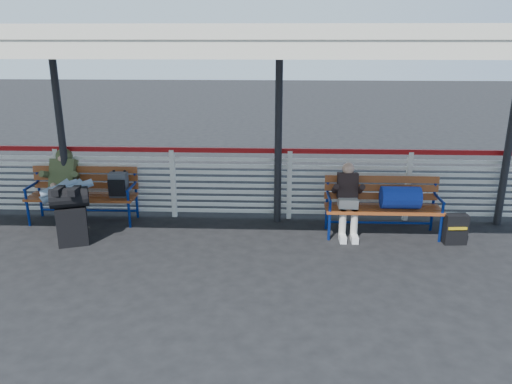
{
  "coord_description": "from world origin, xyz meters",
  "views": [
    {
      "loc": [
        1.78,
        -6.27,
        3.04
      ],
      "look_at": [
        1.47,
        1.0,
        0.75
      ],
      "focal_mm": 35.0,
      "sensor_mm": 36.0,
      "label": 1
    }
  ],
  "objects_px": {
    "bench_left": "(92,188)",
    "companion_person": "(348,199)",
    "bench_right": "(392,199)",
    "suitcase_side": "(455,229)",
    "luggage_stack": "(71,214)",
    "traveler_man": "(64,186)"
  },
  "relations": [
    {
      "from": "luggage_stack",
      "to": "bench_right",
      "type": "distance_m",
      "value": 4.91
    },
    {
      "from": "suitcase_side",
      "to": "traveler_man",
      "type": "bearing_deg",
      "value": 172.44
    },
    {
      "from": "bench_left",
      "to": "companion_person",
      "type": "xyz_separation_m",
      "value": [
        4.23,
        -0.43,
        0.02
      ]
    },
    {
      "from": "traveler_man",
      "to": "suitcase_side",
      "type": "bearing_deg",
      "value": -3.38
    },
    {
      "from": "luggage_stack",
      "to": "bench_right",
      "type": "bearing_deg",
      "value": -12.17
    },
    {
      "from": "bench_right",
      "to": "traveler_man",
      "type": "relative_size",
      "value": 1.15
    },
    {
      "from": "bench_right",
      "to": "suitcase_side",
      "type": "relative_size",
      "value": 3.85
    },
    {
      "from": "traveler_man",
      "to": "bench_right",
      "type": "bearing_deg",
      "value": -0.65
    },
    {
      "from": "companion_person",
      "to": "bench_left",
      "type": "bearing_deg",
      "value": 174.22
    },
    {
      "from": "traveler_man",
      "to": "suitcase_side",
      "type": "height_order",
      "value": "traveler_man"
    },
    {
      "from": "luggage_stack",
      "to": "bench_right",
      "type": "height_order",
      "value": "bench_right"
    },
    {
      "from": "bench_left",
      "to": "companion_person",
      "type": "bearing_deg",
      "value": -5.78
    },
    {
      "from": "luggage_stack",
      "to": "bench_left",
      "type": "distance_m",
      "value": 1.02
    },
    {
      "from": "bench_left",
      "to": "traveler_man",
      "type": "bearing_deg",
      "value": -130.24
    },
    {
      "from": "bench_right",
      "to": "traveler_man",
      "type": "distance_m",
      "value": 5.22
    },
    {
      "from": "bench_left",
      "to": "suitcase_side",
      "type": "distance_m",
      "value": 5.89
    },
    {
      "from": "bench_left",
      "to": "companion_person",
      "type": "height_order",
      "value": "companion_person"
    },
    {
      "from": "bench_right",
      "to": "suitcase_side",
      "type": "distance_m",
      "value": 1.04
    },
    {
      "from": "bench_right",
      "to": "suitcase_side",
      "type": "xyz_separation_m",
      "value": [
        0.92,
        -0.3,
        -0.36
      ]
    },
    {
      "from": "bench_right",
      "to": "traveler_man",
      "type": "bearing_deg",
      "value": 179.35
    },
    {
      "from": "bench_left",
      "to": "bench_right",
      "type": "distance_m",
      "value": 4.93
    },
    {
      "from": "companion_person",
      "to": "suitcase_side",
      "type": "height_order",
      "value": "companion_person"
    }
  ]
}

